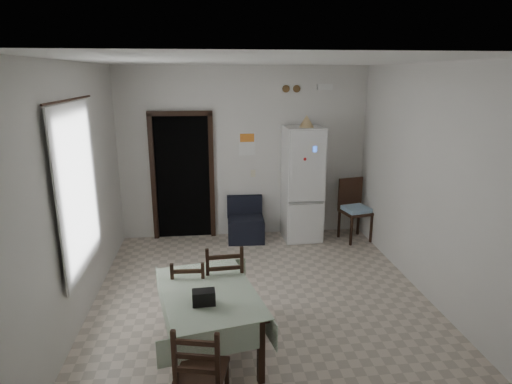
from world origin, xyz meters
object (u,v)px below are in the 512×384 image
Objects in this scene: fridge at (302,184)px; dining_chair_near_head at (202,369)px; dining_chair_far_left at (190,294)px; dining_chair_far_right at (224,283)px; corner_chair at (356,211)px; navy_seat at (246,220)px; dining_table at (210,322)px.

dining_chair_near_head is (-1.68, -3.87, -0.51)m from fridge.
fridge is 4.25m from dining_chair_near_head.
dining_chair_far_left is 0.39m from dining_chair_far_right.
corner_chair reaches higher than dining_chair_far_right.
corner_chair is at bearing -138.85° from dining_chair_far_right.
navy_seat is 0.80× the size of dining_chair_near_head.
dining_table is at bearing -119.37° from fridge.
navy_seat is (-0.97, 0.00, -0.60)m from fridge.
dining_table is (-1.61, -3.02, -0.62)m from fridge.
fridge reaches higher than corner_chair.
fridge is at bearing -122.10° from dining_chair_far_left.
dining_table is at bearing 69.70° from dining_chair_far_right.
navy_seat is at bearing 160.60° from corner_chair.
corner_chair is at bearing -3.72° from navy_seat.
dining_chair_near_head is (-2.57, -3.67, -0.07)m from corner_chair.
corner_chair is (0.89, -0.20, -0.44)m from fridge.
dining_chair_near_head is at bearing 99.25° from dining_chair_far_left.
dining_table is 1.35× the size of dining_chair_far_right.
dining_table is 0.59m from dining_chair_far_right.
fridge is 2.11× the size of dining_chair_near_head.
dining_chair_far_right is 1.09× the size of dining_chair_near_head.
dining_chair_far_left is at bearing 9.98° from dining_chair_far_right.
dining_chair_near_head is at bearing -138.34° from corner_chair.
dining_chair_far_right is (-2.34, -2.29, -0.03)m from corner_chair.
dining_chair_far_right is at bearing -86.15° from dining_chair_near_head.
fridge reaches higher than dining_chair_far_left.
dining_chair_far_right reaches higher than dining_chair_far_left.
dining_chair_far_right is at bearing 61.21° from dining_table.
navy_seat is 3.94m from dining_chair_near_head.
corner_chair is 3.78m from dining_table.
dining_chair_near_head is at bearing 77.24° from dining_chair_far_right.
navy_seat is 0.85× the size of dining_chair_far_left.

